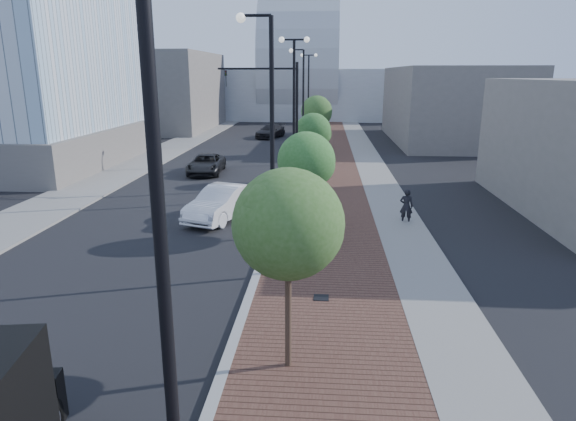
{
  "coord_description": "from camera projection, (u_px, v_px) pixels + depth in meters",
  "views": [
    {
      "loc": [
        2.43,
        -7.21,
        7.28
      ],
      "look_at": [
        1.0,
        12.0,
        2.0
      ],
      "focal_mm": 31.14,
      "sensor_mm": 36.0,
      "label": 1
    }
  ],
  "objects": [
    {
      "name": "curb",
      "position": [
        299.0,
        152.0,
        47.48
      ],
      "size": [
        0.3,
        140.0,
        0.14
      ],
      "primitive_type": "cube",
      "color": "gray",
      "rests_on": "ground"
    },
    {
      "name": "commercial_block_ne",
      "position": [
        449.0,
        105.0,
        54.91
      ],
      "size": [
        12.0,
        22.0,
        8.0
      ],
      "primitive_type": "cube",
      "color": "#645F5A",
      "rests_on": "ground"
    },
    {
      "name": "convention_center",
      "position": [
        302.0,
        81.0,
        89.33
      ],
      "size": [
        50.0,
        30.0,
        50.0
      ],
      "color": "#9FA4A9",
      "rests_on": "ground"
    },
    {
      "name": "tree_3",
      "position": [
        317.0,
        111.0,
        45.39
      ],
      "size": [
        2.83,
        2.83,
        5.41
      ],
      "color": "#382619",
      "rests_on": "ground"
    },
    {
      "name": "tree_2",
      "position": [
        314.0,
        131.0,
        33.97
      ],
      "size": [
        2.47,
        2.43,
        4.75
      ],
      "color": "#382619",
      "rests_on": "ground"
    },
    {
      "name": "sidewalk",
      "position": [
        336.0,
        153.0,
        47.23
      ],
      "size": [
        7.0,
        140.0,
        0.12
      ],
      "primitive_type": "cube",
      "color": "#4C2D23",
      "rests_on": "ground"
    },
    {
      "name": "tree_0",
      "position": [
        290.0,
        224.0,
        11.76
      ],
      "size": [
        2.67,
        2.67,
        5.21
      ],
      "color": "#382619",
      "rests_on": "ground"
    },
    {
      "name": "streetlight_3",
      "position": [
        302.0,
        111.0,
        40.55
      ],
      "size": [
        1.44,
        0.56,
        9.21
      ],
      "color": "black",
      "rests_on": "ground"
    },
    {
      "name": "utility_cover_1",
      "position": [
        321.0,
        298.0,
        16.52
      ],
      "size": [
        0.5,
        0.5,
        0.02
      ],
      "primitive_type": "cube",
      "color": "black",
      "rests_on": "sidewalk"
    },
    {
      "name": "west_sidewalk",
      "position": [
        166.0,
        151.0,
        48.42
      ],
      "size": [
        4.0,
        140.0,
        0.12
      ],
      "primitive_type": "cube",
      "color": "slate",
      "rests_on": "ground"
    },
    {
      "name": "utility_cover_2",
      "position": [
        323.0,
        210.0,
        27.1
      ],
      "size": [
        0.5,
        0.5,
        0.02
      ],
      "primitive_type": "cube",
      "color": "black",
      "rests_on": "sidewalk"
    },
    {
      "name": "dark_car_far",
      "position": [
        271.0,
        131.0,
        58.69
      ],
      "size": [
        3.56,
        5.67,
        1.53
      ],
      "primitive_type": "imported",
      "rotation": [
        0.0,
        0.0,
        -0.29
      ],
      "color": "black",
      "rests_on": "ground"
    },
    {
      "name": "traffic_mast",
      "position": [
        283.0,
        111.0,
        31.78
      ],
      "size": [
        5.09,
        0.2,
        8.0
      ],
      "color": "black",
      "rests_on": "ground"
    },
    {
      "name": "dark_car_mid",
      "position": [
        206.0,
        164.0,
        37.64
      ],
      "size": [
        2.65,
        5.26,
        1.43
      ],
      "primitive_type": "imported",
      "rotation": [
        0.0,
        0.0,
        0.06
      ],
      "color": "black",
      "rests_on": "ground"
    },
    {
      "name": "streetlight_0",
      "position": [
        164.0,
        294.0,
        5.79
      ],
      "size": [
        1.72,
        0.56,
        9.28
      ],
      "color": "black",
      "rests_on": "ground"
    },
    {
      "name": "tree_1",
      "position": [
        307.0,
        161.0,
        22.44
      ],
      "size": [
        2.62,
        2.61,
        4.82
      ],
      "color": "#382619",
      "rests_on": "ground"
    },
    {
      "name": "white_sedan",
      "position": [
        222.0,
        203.0,
        25.77
      ],
      "size": [
        3.37,
        5.52,
        1.72
      ],
      "primitive_type": "imported",
      "rotation": [
        0.0,
        0.0,
        -0.32
      ],
      "color": "silver",
      "rests_on": "ground"
    },
    {
      "name": "concrete_strip",
      "position": [
        365.0,
        153.0,
        47.04
      ],
      "size": [
        2.4,
        140.0,
        0.13
      ],
      "primitive_type": "cube",
      "color": "slate",
      "rests_on": "ground"
    },
    {
      "name": "streetlight_4",
      "position": [
        308.0,
        98.0,
        51.95
      ],
      "size": [
        1.72,
        0.56,
        9.28
      ],
      "color": "black",
      "rests_on": "ground"
    },
    {
      "name": "streetlight_2",
      "position": [
        294.0,
        118.0,
        28.87
      ],
      "size": [
        1.72,
        0.56,
        9.28
      ],
      "color": "black",
      "rests_on": "ground"
    },
    {
      "name": "streetlight_1",
      "position": [
        269.0,
        161.0,
        17.47
      ],
      "size": [
        1.44,
        0.56,
        9.21
      ],
      "color": "black",
      "rests_on": "ground"
    },
    {
      "name": "tower_podium",
      "position": [
        4.0,
        146.0,
        41.13
      ],
      "size": [
        19.0,
        19.0,
        3.0
      ],
      "primitive_type": "cube",
      "color": "#625D58",
      "rests_on": "ground"
    },
    {
      "name": "commercial_block_nw",
      "position": [
        158.0,
        91.0,
        66.84
      ],
      "size": [
        14.0,
        20.0,
        10.0
      ],
      "primitive_type": "cube",
      "color": "#635E59",
      "rests_on": "ground"
    },
    {
      "name": "pedestrian",
      "position": [
        406.0,
        206.0,
        24.92
      ],
      "size": [
        0.72,
        0.55,
        1.78
      ],
      "primitive_type": "imported",
      "rotation": [
        0.0,
        0.0,
        2.94
      ],
      "color": "black",
      "rests_on": "ground"
    }
  ]
}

